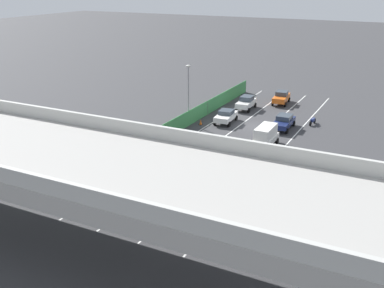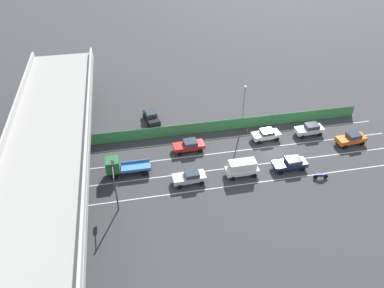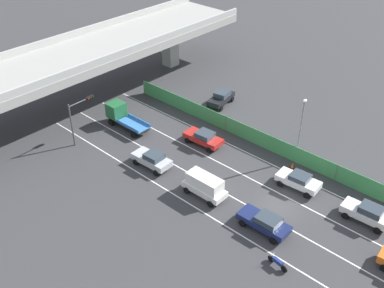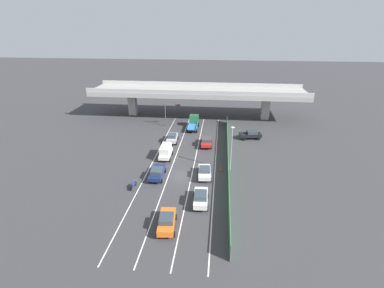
{
  "view_description": "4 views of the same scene",
  "coord_description": "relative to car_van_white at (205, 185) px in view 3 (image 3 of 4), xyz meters",
  "views": [
    {
      "loc": [
        -17.01,
        49.79,
        16.83
      ],
      "look_at": [
        1.68,
        13.13,
        1.78
      ],
      "focal_mm": 42.77,
      "sensor_mm": 36.0,
      "label": 1
    },
    {
      "loc": [
        -38.89,
        19.57,
        33.39
      ],
      "look_at": [
        1.92,
        11.67,
        2.05
      ],
      "focal_mm": 35.2,
      "sensor_mm": 36.0,
      "label": 2
    },
    {
      "loc": [
        -28.66,
        -15.6,
        27.9
      ],
      "look_at": [
        0.32,
        10.91,
        1.87
      ],
      "focal_mm": 42.51,
      "sensor_mm": 36.0,
      "label": 3
    },
    {
      "loc": [
        5.71,
        -36.75,
        21.05
      ],
      "look_at": [
        0.78,
        9.76,
        1.13
      ],
      "focal_mm": 26.37,
      "sensor_mm": 36.0,
      "label": 4
    }
  ],
  "objects": [
    {
      "name": "ground_plane",
      "position": [
        3.32,
        -5.98,
        -1.26
      ],
      "size": [
        300.0,
        300.0,
        0.0
      ],
      "primitive_type": "plane",
      "color": "#38383A"
    },
    {
      "name": "lane_line_left_edge",
      "position": [
        -1.87,
        -1.07,
        -1.25
      ],
      "size": [
        0.14,
        45.83,
        0.01
      ],
      "primitive_type": "cube",
      "color": "silver",
      "rests_on": "ground"
    },
    {
      "name": "lane_line_mid_left",
      "position": [
        1.59,
        -1.07,
        -1.25
      ],
      "size": [
        0.14,
        45.83,
        0.01
      ],
      "primitive_type": "cube",
      "color": "silver",
      "rests_on": "ground"
    },
    {
      "name": "lane_line_mid_right",
      "position": [
        5.04,
        -1.07,
        -1.25
      ],
      "size": [
        0.14,
        45.83,
        0.01
      ],
      "primitive_type": "cube",
      "color": "silver",
      "rests_on": "ground"
    },
    {
      "name": "lane_line_right_edge",
      "position": [
        8.5,
        -1.07,
        -1.25
      ],
      "size": [
        0.14,
        45.83,
        0.01
      ],
      "primitive_type": "cube",
      "color": "silver",
      "rests_on": "ground"
    },
    {
      "name": "elevated_overpass",
      "position": [
        3.32,
        23.84,
        4.68
      ],
      "size": [
        50.82,
        10.05,
        7.53
      ],
      "color": "#A09E99",
      "rests_on": "ground"
    },
    {
      "name": "green_fence",
      "position": [
        10.49,
        -1.07,
        -0.32
      ],
      "size": [
        0.1,
        41.93,
        1.87
      ],
      "color": "#3D8E4C",
      "rests_on": "ground"
    },
    {
      "name": "car_van_white",
      "position": [
        0.0,
        0.0,
        0.0
      ],
      "size": [
        2.01,
        4.34,
        2.23
      ],
      "color": "silver",
      "rests_on": "ground"
    },
    {
      "name": "car_sedan_red",
      "position": [
        6.56,
        5.86,
        -0.37
      ],
      "size": [
        2.26,
        4.55,
        1.61
      ],
      "color": "red",
      "rests_on": "ground"
    },
    {
      "name": "car_sedan_navy",
      "position": [
        0.03,
        -6.82,
        -0.37
      ],
      "size": [
        2.1,
        4.66,
        1.59
      ],
      "color": "navy",
      "rests_on": "ground"
    },
    {
      "name": "car_hatchback_white",
      "position": [
        6.99,
        -5.91,
        -0.38
      ],
      "size": [
        2.29,
        4.33,
        1.58
      ],
      "color": "silver",
      "rests_on": "ground"
    },
    {
      "name": "car_sedan_white",
      "position": [
        6.96,
        -12.82,
        -0.3
      ],
      "size": [
        2.08,
        4.3,
        1.76
      ],
      "color": "white",
      "rests_on": "ground"
    },
    {
      "name": "car_sedan_silver",
      "position": [
        -0.11,
        7.03,
        -0.34
      ],
      "size": [
        2.23,
        4.35,
        1.7
      ],
      "color": "#B7BABC",
      "rests_on": "ground"
    },
    {
      "name": "flatbed_truck_blue",
      "position": [
        3.19,
        15.74,
        0.06
      ],
      "size": [
        2.19,
        5.8,
        2.58
      ],
      "color": "black",
      "rests_on": "ground"
    },
    {
      "name": "motorcycle",
      "position": [
        -2.69,
        -9.98,
        -0.8
      ],
      "size": [
        0.6,
        1.95,
        0.93
      ],
      "color": "black",
      "rests_on": "ground"
    },
    {
      "name": "parked_sedan_dark",
      "position": [
        15.12,
        10.37,
        -0.34
      ],
      "size": [
        4.51,
        2.59,
        1.67
      ],
      "color": "black",
      "rests_on": "ground"
    },
    {
      "name": "traffic_light",
      "position": [
        -1.99,
        16.3,
        2.38
      ],
      "size": [
        3.41,
        0.43,
        5.1
      ],
      "color": "#47474C",
      "rests_on": "ground"
    },
    {
      "name": "street_lamp",
      "position": [
        10.83,
        -3.34,
        3.12
      ],
      "size": [
        0.6,
        0.36,
        7.22
      ],
      "color": "gray",
      "rests_on": "ground"
    },
    {
      "name": "traffic_cone",
      "position": [
        9.4,
        -3.79,
        -0.97
      ],
      "size": [
        0.47,
        0.47,
        0.62
      ],
      "color": "orange",
      "rests_on": "ground"
    }
  ]
}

